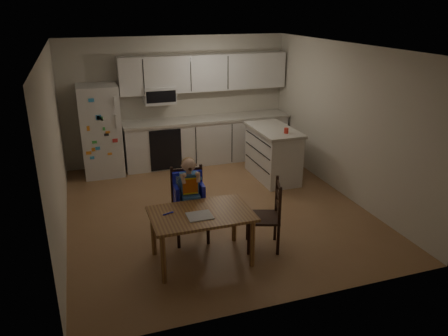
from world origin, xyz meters
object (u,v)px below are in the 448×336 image
object	(u,v)px
red_cup	(286,131)
chair_side	(270,211)
dining_table	(201,219)
refrigerator	(101,131)
chair_booster	(189,190)
kitchen_island	(273,153)

from	to	relation	value
red_cup	chair_side	world-z (taller)	red_cup
red_cup	dining_table	xyz separation A→B (m)	(-2.09, -1.95, -0.42)
refrigerator	chair_booster	bearing A→B (deg)	-71.93
refrigerator	dining_table	xyz separation A→B (m)	(0.95, -3.53, -0.27)
chair_side	dining_table	bearing A→B (deg)	-69.69
red_cup	dining_table	distance (m)	2.89
red_cup	refrigerator	bearing A→B (deg)	152.53
kitchen_island	red_cup	world-z (taller)	red_cup
refrigerator	chair_side	xyz separation A→B (m)	(1.89, -3.51, -0.31)
refrigerator	chair_booster	xyz separation A→B (m)	(0.95, -2.91, -0.13)
chair_side	chair_booster	bearing A→B (deg)	-103.51
refrigerator	chair_side	size ratio (longest dim) A/B	1.79
kitchen_island	red_cup	bearing A→B (deg)	-78.86
dining_table	chair_booster	distance (m)	0.63
chair_side	red_cup	bearing A→B (deg)	168.30
refrigerator	red_cup	xyz separation A→B (m)	(3.04, -1.58, 0.15)
dining_table	chair_booster	world-z (taller)	chair_booster
chair_booster	chair_side	distance (m)	1.13
chair_booster	kitchen_island	bearing A→B (deg)	43.35
kitchen_island	red_cup	size ratio (longest dim) A/B	13.62
kitchen_island	refrigerator	bearing A→B (deg)	157.61
red_cup	chair_booster	world-z (taller)	chair_booster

